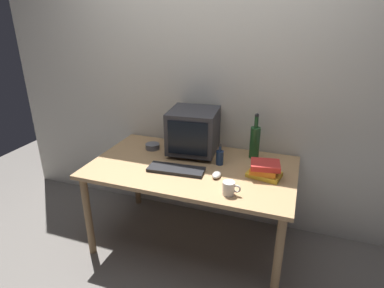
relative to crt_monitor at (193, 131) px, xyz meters
name	(u,v)px	position (x,y,z in m)	size (l,w,h in m)	color
ground_plane	(192,241)	(0.07, -0.23, -0.91)	(6.00, 6.00, 0.00)	slate
back_wall	(212,84)	(0.07, 0.27, 0.34)	(4.00, 0.08, 2.50)	silver
desk	(192,174)	(0.07, -0.23, -0.27)	(1.56, 0.90, 0.72)	tan
crt_monitor	(193,131)	(0.00, 0.00, 0.00)	(0.41, 0.42, 0.37)	#333338
keyboard	(176,169)	(-0.01, -0.36, -0.18)	(0.42, 0.15, 0.02)	black
computer_mouse	(217,175)	(0.30, -0.35, -0.17)	(0.06, 0.10, 0.04)	beige
bottle_tall	(255,141)	(0.49, 0.08, -0.05)	(0.08, 0.08, 0.37)	#1E4C23
bottle_short	(220,157)	(0.26, -0.14, -0.13)	(0.06, 0.06, 0.17)	navy
book_stack	(264,170)	(0.61, -0.23, -0.14)	(0.25, 0.19, 0.11)	gold
mug	(229,188)	(0.43, -0.55, -0.15)	(0.12, 0.08, 0.09)	white
cd_spindle	(153,146)	(-0.36, -0.04, -0.17)	(0.12, 0.12, 0.04)	#595B66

